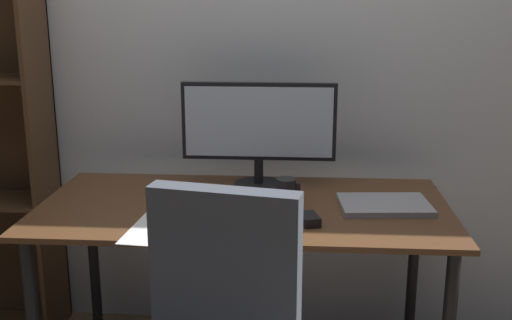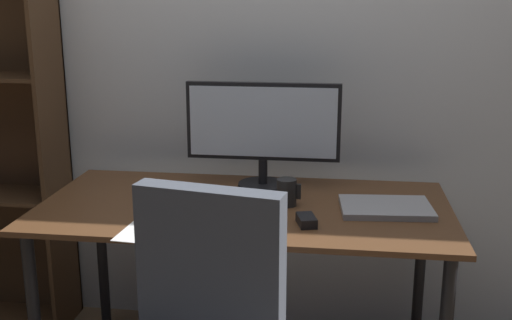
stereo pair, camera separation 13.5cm
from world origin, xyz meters
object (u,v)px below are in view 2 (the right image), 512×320
Objects in this scene: coffee_mug at (287,192)px; mouse at (306,220)px; laptop at (386,207)px; desk at (244,225)px; keyboard at (234,221)px; monitor at (263,127)px.

mouse is at bearing -66.93° from coffee_mug.
laptop is (0.36, -0.01, -0.04)m from coffee_mug.
keyboard reaches higher than desk.
keyboard is at bearing -163.06° from laptop.
coffee_mug is at bearing -62.75° from monitor.
keyboard is 2.91× the size of coffee_mug.
laptop is at bearing 23.69° from keyboard.
monitor is 0.32m from coffee_mug.
monitor is (0.04, 0.24, 0.33)m from desk.
desk is at bearing -99.68° from monitor.
coffee_mug is at bearing 54.65° from keyboard.
monitor reaches higher than mouse.
monitor reaches higher than keyboard.
mouse reaches higher than keyboard.
monitor is at bearing 149.40° from laptop.
monitor is at bearing 80.32° from desk.
monitor reaches higher than desk.
keyboard is (-0.05, -0.43, -0.23)m from monitor.
coffee_mug is at bearing 174.49° from laptop.
monitor is 0.50m from keyboard.
monitor is at bearing 86.27° from keyboard.
keyboard is at bearing -127.62° from coffee_mug.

